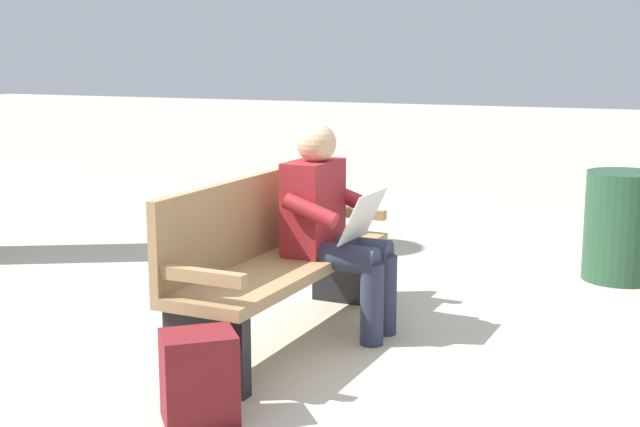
# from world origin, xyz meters

# --- Properties ---
(ground_plane) EXTENTS (40.00, 40.00, 0.00)m
(ground_plane) POSITION_xyz_m (0.00, 0.00, 0.00)
(ground_plane) COLOR #B7AD99
(bench_near) EXTENTS (1.82, 0.57, 0.90)m
(bench_near) POSITION_xyz_m (-0.00, -0.07, 0.46)
(bench_near) COLOR #9E7A51
(bench_near) RESTS_ON ground
(person_seated) EXTENTS (0.58, 0.59, 1.18)m
(person_seated) POSITION_xyz_m (-0.23, 0.17, 0.63)
(person_seated) COLOR maroon
(person_seated) RESTS_ON ground
(backpack) EXTENTS (0.39, 0.40, 0.39)m
(backpack) POSITION_xyz_m (1.09, 0.09, 0.19)
(backpack) COLOR maroon
(backpack) RESTS_ON ground
(trash_bin) EXTENTS (0.51, 0.51, 0.75)m
(trash_bin) POSITION_xyz_m (-2.04, 1.60, 0.38)
(trash_bin) COLOR #23472D
(trash_bin) RESTS_ON ground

